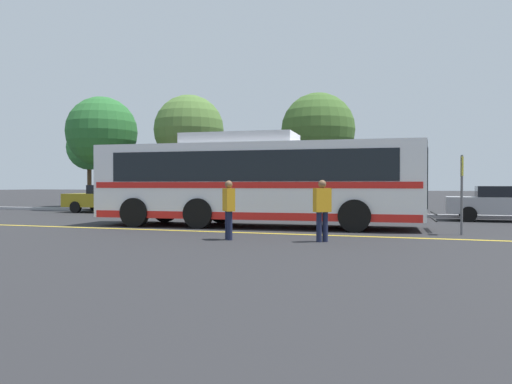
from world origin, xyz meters
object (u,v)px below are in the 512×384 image
Objects in this scene: parked_car_3 at (503,203)px; tree_3 at (102,132)px; parked_car_1 at (213,201)px; transit_bus at (256,180)px; tree_1 at (318,130)px; parked_car_0 at (110,198)px; bus_stop_sign at (462,184)px; tree_0 at (189,130)px; parked_car_2 at (340,201)px; pedestrian_1 at (322,207)px; pedestrian_0 at (229,206)px; tree_2 at (89,148)px.

tree_3 is at bearing -97.08° from parked_car_3.
transit_bus is at bearing -142.33° from parked_car_1.
tree_1 is 1.00× the size of tree_3.
bus_stop_sign reaches higher than parked_car_0.
parked_car_1 is 9.37m from tree_3.
transit_bus is 4.97× the size of bus_stop_sign.
tree_0 is at bearing -130.88° from bus_stop_sign.
parked_car_2 is at bearing -91.32° from parked_car_3.
parked_car_3 is 2.73× the size of pedestrian_1.
tree_2 is (-16.10, 15.80, 3.00)m from pedestrian_0.
parked_car_2 is 18.78m from tree_2.
parked_car_3 is at bearing -14.63° from tree_2.
transit_bus is at bearing 149.66° from pedestrian_0.
tree_0 is (2.77, 3.64, 3.82)m from parked_car_0.
tree_0 is at bearing -146.88° from transit_bus.
parked_car_2 is 0.70× the size of tree_0.
tree_2 is at bearing -173.37° from pedestrian_0.
parked_car_3 is 0.65× the size of tree_3.
transit_bus is 10.12m from parked_car_3.
bus_stop_sign is 0.43× the size of tree_2.
transit_bus reaches higher than parked_car_1.
parked_car_1 is at bearing -125.81° from bus_stop_sign.
parked_car_2 is at bearing -18.85° from tree_2.
pedestrian_0 is at bearing -44.46° from tree_2.
tree_2 reaches higher than pedestrian_1.
tree_1 is (-0.65, 15.39, 3.63)m from pedestrian_0.
pedestrian_1 reaches higher than parked_car_2.
tree_2 is (-18.52, 15.52, 3.00)m from pedestrian_1.
tree_3 reaches higher than parked_car_2.
tree_2 reaches higher than bus_stop_sign.
pedestrian_0 is (-7.89, -9.54, 0.16)m from parked_car_3.
tree_2 is 0.82× the size of tree_3.
parked_car_0 is 5.83m from parked_car_1.
parked_car_2 is 9.92m from pedestrian_0.
transit_bus is 6.10m from parked_car_2.
transit_bus is 11.50m from parked_car_0.
parked_car_3 is 12.38m from pedestrian_0.
tree_3 is (-20.70, 3.01, 3.79)m from parked_car_3.
tree_1 is (-3.07, 15.11, 3.63)m from pedestrian_1.
parked_car_3 reaches higher than parked_car_1.
tree_1 is at bearing -115.36° from pedestrian_1.
parked_car_1 is 12.57m from parked_car_3.
parked_car_1 is at bearing -94.34° from parked_car_2.
tree_2 is at bearing 135.34° from tree_3.
parked_car_0 is 5.12m from tree_3.
tree_3 is (-2.31, 2.59, 3.77)m from parked_car_0.
transit_bus reaches higher than bus_stop_sign.
tree_0 reaches higher than transit_bus.
parked_car_0 reaches higher than parked_car_2.
parked_car_1 is at bearing -91.64° from parked_car_0.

